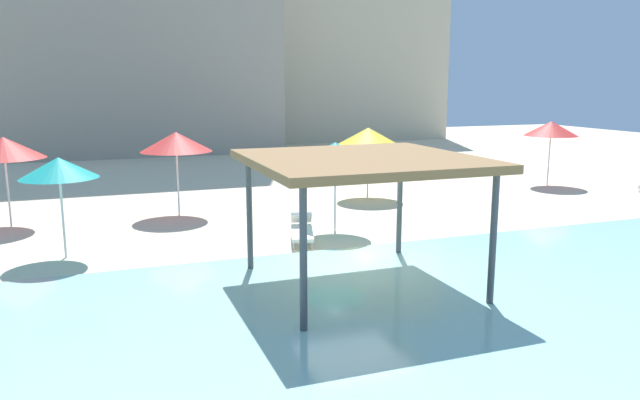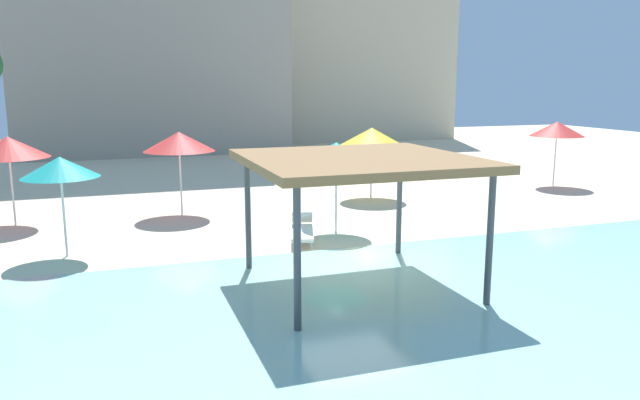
# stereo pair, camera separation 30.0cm
# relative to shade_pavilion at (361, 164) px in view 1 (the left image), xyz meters

# --- Properties ---
(ground_plane) EXTENTS (80.00, 80.00, 0.00)m
(ground_plane) POSITION_rel_shade_pavilion_xyz_m (0.44, 1.40, -2.73)
(ground_plane) COLOR beige
(lagoon_water) EXTENTS (44.00, 13.50, 0.04)m
(lagoon_water) POSITION_rel_shade_pavilion_xyz_m (0.44, -3.85, -2.71)
(lagoon_water) COLOR #99D1C6
(lagoon_water) RESTS_ON ground
(shade_pavilion) EXTENTS (4.69, 4.69, 2.89)m
(shade_pavilion) POSITION_rel_shade_pavilion_xyz_m (0.00, 0.00, 0.00)
(shade_pavilion) COLOR #42474C
(shade_pavilion) RESTS_ON ground
(beach_umbrella_teal_0) EXTENTS (1.92, 1.92, 2.60)m
(beach_umbrella_teal_0) POSITION_rel_shade_pavilion_xyz_m (-6.22, 4.66, -0.40)
(beach_umbrella_teal_0) COLOR silver
(beach_umbrella_teal_0) RESTS_ON ground
(beach_umbrella_red_1) EXTENTS (2.37, 2.37, 2.82)m
(beach_umbrella_red_1) POSITION_rel_shade_pavilion_xyz_m (-2.80, 8.82, -0.23)
(beach_umbrella_red_1) COLOR silver
(beach_umbrella_red_1) RESTS_ON ground
(beach_umbrella_teal_3) EXTENTS (1.99, 1.99, 2.71)m
(beach_umbrella_teal_3) POSITION_rel_shade_pavilion_xyz_m (1.31, 4.83, -0.30)
(beach_umbrella_teal_3) COLOR silver
(beach_umbrella_teal_3) RESTS_ON ground
(beach_umbrella_red_4) EXTENTS (2.27, 2.27, 2.79)m
(beach_umbrella_red_4) POSITION_rel_shade_pavilion_xyz_m (13.19, 9.47, -0.25)
(beach_umbrella_red_4) COLOR silver
(beach_umbrella_red_4) RESTS_ON ground
(beach_umbrella_yellow_6) EXTENTS (2.48, 2.48, 2.73)m
(beach_umbrella_yellow_6) POSITION_rel_shade_pavilion_xyz_m (4.54, 9.51, -0.34)
(beach_umbrella_yellow_6) COLOR silver
(beach_umbrella_yellow_6) RESTS_ON ground
(beach_umbrella_red_7) EXTENTS (2.41, 2.41, 2.80)m
(beach_umbrella_red_7) POSITION_rel_shade_pavilion_xyz_m (-7.96, 8.98, -0.26)
(beach_umbrella_red_7) COLOR silver
(beach_umbrella_red_7) RESTS_ON ground
(lounge_chair_1) EXTENTS (1.13, 1.99, 0.74)m
(lounge_chair_1) POSITION_rel_shade_pavilion_xyz_m (0.03, 4.15, -2.40)
(lounge_chair_1) COLOR white
(lounge_chair_1) RESTS_ON ground
(hotel_block_1) EXTENTS (17.53, 8.23, 15.10)m
(hotel_block_1) POSITION_rel_shade_pavilion_xyz_m (12.28, 34.57, 4.82)
(hotel_block_1) COLOR beige
(hotel_block_1) RESTS_ON ground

